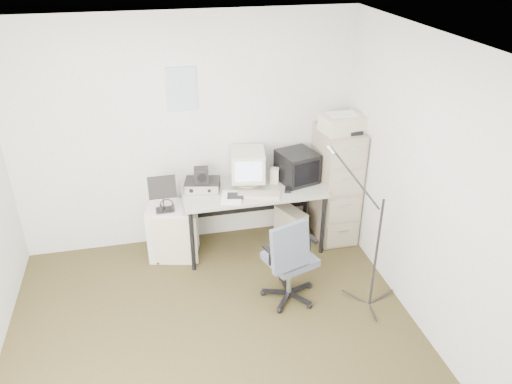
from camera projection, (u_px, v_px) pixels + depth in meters
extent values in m
cube|color=#3A341B|center=(218.00, 348.00, 4.26)|extent=(3.60, 3.60, 0.01)
cube|color=white|center=(204.00, 51.00, 3.08)|extent=(3.60, 3.60, 0.01)
cube|color=silver|center=(187.00, 135.00, 5.22)|extent=(3.60, 0.02, 2.50)
cube|color=silver|center=(433.00, 197.00, 4.02)|extent=(0.02, 3.60, 2.50)
cube|color=white|center=(182.00, 89.00, 4.97)|extent=(0.30, 0.02, 0.44)
cube|color=#A89E8C|center=(336.00, 184.00, 5.53)|extent=(0.40, 0.60, 1.30)
cube|color=#B4B1A1|center=(343.00, 124.00, 5.13)|extent=(0.48, 0.37, 0.17)
cube|color=#979797|center=(253.00, 217.00, 5.46)|extent=(1.50, 0.70, 0.73)
cube|color=#B4B1A1|center=(248.00, 168.00, 5.27)|extent=(0.41, 0.42, 0.39)
cube|color=black|center=(297.00, 167.00, 5.36)|extent=(0.45, 0.47, 0.33)
cube|color=beige|center=(275.00, 176.00, 5.36)|extent=(0.11, 0.11, 0.17)
cube|color=#B4B1A1|center=(258.00, 195.00, 5.12)|extent=(0.47, 0.29, 0.02)
cube|color=black|center=(288.00, 190.00, 5.22)|extent=(0.10, 0.12, 0.03)
cube|color=black|center=(202.00, 185.00, 5.23)|extent=(0.41, 0.33, 0.10)
cube|color=black|center=(201.00, 175.00, 5.16)|extent=(0.16, 0.16, 0.15)
cube|color=white|center=(232.00, 197.00, 5.08)|extent=(0.26, 0.32, 0.02)
cube|color=#B4B1A1|center=(291.00, 224.00, 5.67)|extent=(0.32, 0.43, 0.37)
cube|color=slate|center=(290.00, 257.00, 4.63)|extent=(0.67, 0.67, 0.92)
cube|color=silver|center=(173.00, 231.00, 5.33)|extent=(0.57, 0.50, 0.60)
cube|color=black|center=(163.00, 193.00, 5.01)|extent=(0.30, 0.20, 0.41)
torus|color=black|center=(167.00, 208.00, 5.07)|extent=(0.20, 0.20, 0.03)
cylinder|color=black|center=(378.00, 238.00, 4.40)|extent=(0.03, 0.03, 1.49)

